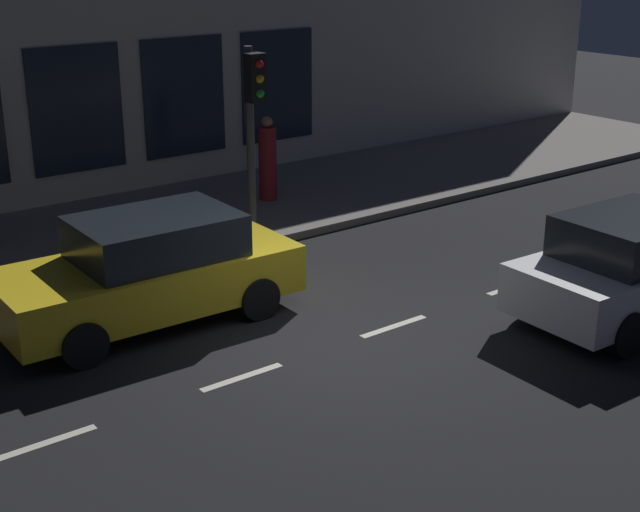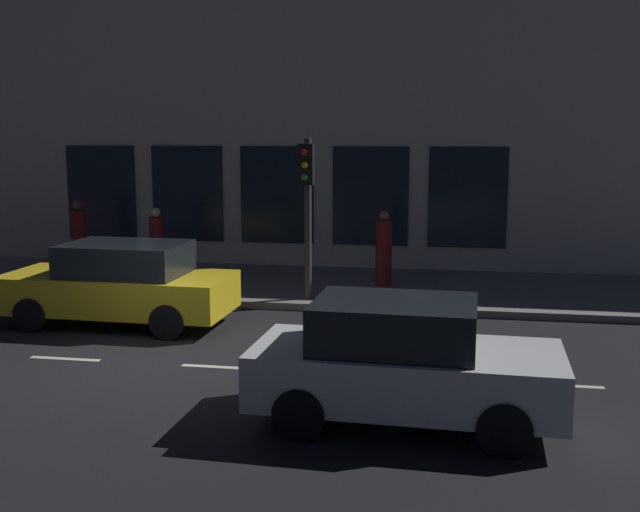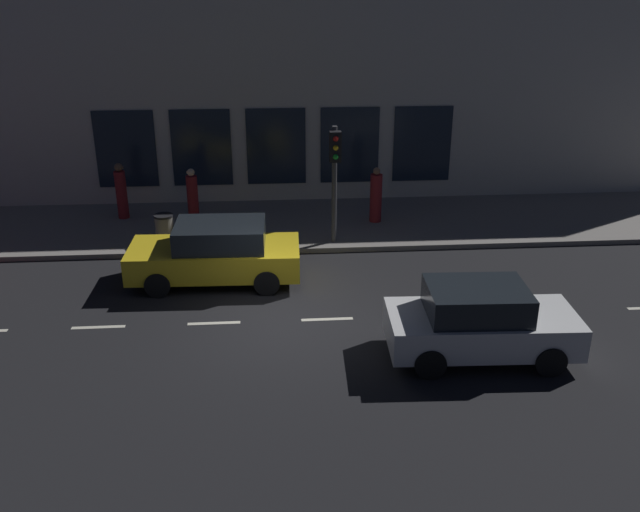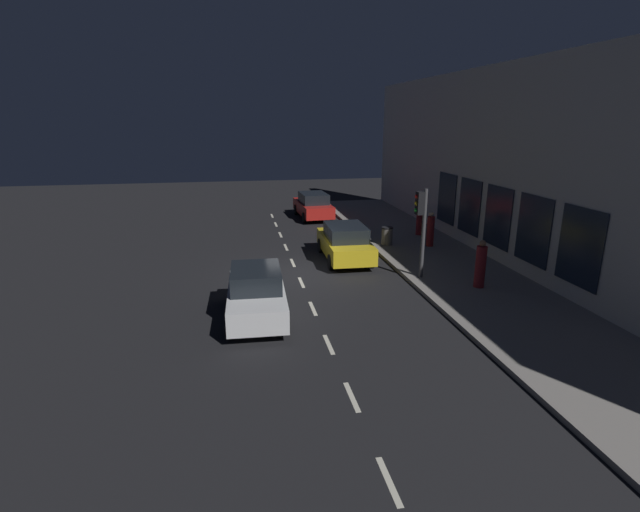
# 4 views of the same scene
# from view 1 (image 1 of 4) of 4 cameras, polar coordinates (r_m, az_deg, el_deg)

# --- Properties ---
(ground_plane) EXTENTS (60.00, 60.00, 0.00)m
(ground_plane) POSITION_cam_1_polar(r_m,az_deg,el_deg) (12.48, 1.26, -5.63)
(ground_plane) COLOR black
(sidewalk) EXTENTS (4.50, 32.00, 0.15)m
(sidewalk) POSITION_cam_1_polar(r_m,az_deg,el_deg) (17.43, -11.70, 1.70)
(sidewalk) COLOR gray
(sidewalk) RESTS_ON ground
(building_facade) EXTENTS (0.65, 32.00, 8.15)m
(building_facade) POSITION_cam_1_polar(r_m,az_deg,el_deg) (19.00, -16.10, 15.12)
(building_facade) COLOR beige
(building_facade) RESTS_ON ground
(lane_centre_line) EXTENTS (0.12, 27.20, 0.01)m
(lane_centre_line) POSITION_cam_1_polar(r_m,az_deg,el_deg) (13.07, 4.69, -4.45)
(lane_centre_line) COLOR beige
(lane_centre_line) RESTS_ON ground
(traffic_light) EXTENTS (0.49, 0.32, 3.37)m
(traffic_light) POSITION_cam_1_polar(r_m,az_deg,el_deg) (16.05, -4.25, 9.27)
(traffic_light) COLOR #424244
(traffic_light) RESTS_ON sidewalk
(parked_car_0) EXTENTS (1.99, 4.36, 1.58)m
(parked_car_0) POSITION_cam_1_polar(r_m,az_deg,el_deg) (13.16, -10.71, -0.87)
(parked_car_0) COLOR gold
(parked_car_0) RESTS_ON ground
(parked_car_2) EXTENTS (1.92, 3.93, 1.58)m
(parked_car_2) POSITION_cam_1_polar(r_m,az_deg,el_deg) (13.85, 19.23, -0.62)
(parked_car_2) COLOR silver
(parked_car_2) RESTS_ON ground
(pedestrian_1) EXTENTS (0.47, 0.47, 1.73)m
(pedestrian_1) POSITION_cam_1_polar(r_m,az_deg,el_deg) (18.56, -3.33, 5.98)
(pedestrian_1) COLOR maroon
(pedestrian_1) RESTS_ON sidewalk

